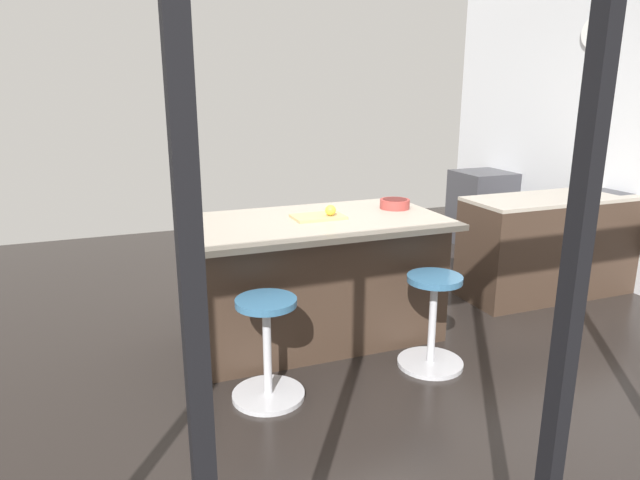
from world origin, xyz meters
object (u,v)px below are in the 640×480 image
object	(u,v)px
kitchen_island	(315,278)
stool_by_window	(432,324)
stool_middle	(267,352)
cutting_board	(318,217)
oven_range	(481,208)
fruit_bowl	(395,203)
apple_yellow	(331,210)

from	to	relation	value
kitchen_island	stool_by_window	bearing A→B (deg)	129.06
stool_middle	cutting_board	bearing A→B (deg)	-130.51
oven_range	fruit_bowl	bearing A→B (deg)	38.48
stool_middle	apple_yellow	bearing A→B (deg)	-135.80
stool_middle	cutting_board	world-z (taller)	cutting_board
stool_by_window	apple_yellow	size ratio (longest dim) A/B	8.26
kitchen_island	fruit_bowl	distance (m)	0.84
kitchen_island	stool_middle	distance (m)	0.91
stool_by_window	cutting_board	size ratio (longest dim) A/B	1.76
kitchen_island	cutting_board	world-z (taller)	cutting_board
stool_middle	kitchen_island	bearing A→B (deg)	-129.06
kitchen_island	stool_middle	bearing A→B (deg)	50.94
stool_by_window	cutting_board	distance (m)	1.08
stool_middle	apple_yellow	xyz separation A→B (m)	(-0.66, -0.64, 0.67)
oven_range	apple_yellow	xyz separation A→B (m)	(2.64, 1.77, 0.54)
oven_range	stool_by_window	distance (m)	3.25
stool_middle	apple_yellow	size ratio (longest dim) A/B	8.26
oven_range	fruit_bowl	xyz separation A→B (m)	(2.05, 1.63, 0.52)
stool_by_window	stool_middle	distance (m)	1.13
stool_by_window	apple_yellow	xyz separation A→B (m)	(0.47, -0.64, 0.67)
oven_range	fruit_bowl	world-z (taller)	fruit_bowl
kitchen_island	apple_yellow	distance (m)	0.52
oven_range	kitchen_island	xyz separation A→B (m)	(2.73, 1.72, 0.03)
oven_range	stool_by_window	world-z (taller)	oven_range
kitchen_island	stool_by_window	distance (m)	0.91
stool_middle	fruit_bowl	world-z (taller)	fruit_bowl
oven_range	cutting_board	world-z (taller)	cutting_board
cutting_board	kitchen_island	bearing A→B (deg)	-33.43
stool_middle	cutting_board	size ratio (longest dim) A/B	1.76
stool_by_window	stool_middle	bearing A→B (deg)	0.00
stool_by_window	cutting_board	world-z (taller)	cutting_board
oven_range	kitchen_island	bearing A→B (deg)	32.11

